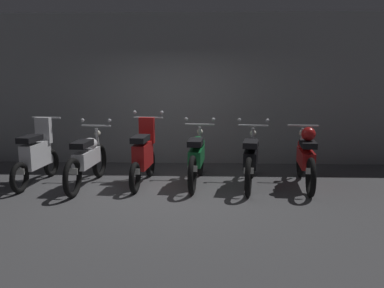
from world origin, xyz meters
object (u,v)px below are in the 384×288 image
motorbike_slot_1 (87,159)px  motorbike_slot_4 (251,158)px  motorbike_slot_5 (306,157)px  motorbike_slot_2 (143,155)px  motorbike_slot_0 (37,155)px  motorbike_slot_3 (197,157)px

motorbike_slot_1 → motorbike_slot_4: same height
motorbike_slot_1 → motorbike_slot_5: size_ratio=1.00×
motorbike_slot_1 → motorbike_slot_2: bearing=12.1°
motorbike_slot_0 → motorbike_slot_1: 0.97m
motorbike_slot_4 → motorbike_slot_5: motorbike_slot_4 is taller
motorbike_slot_3 → motorbike_slot_4: 0.97m
motorbike_slot_0 → motorbike_slot_3: 2.89m
motorbike_slot_2 → motorbike_slot_3: 0.96m
motorbike_slot_5 → motorbike_slot_4: bearing=179.9°
motorbike_slot_1 → motorbike_slot_5: (3.85, 0.14, 0.03)m
motorbike_slot_3 → motorbike_slot_4: same height
motorbike_slot_0 → motorbike_slot_4: size_ratio=0.87×
motorbike_slot_2 → motorbike_slot_3: size_ratio=0.86×
motorbike_slot_5 → motorbike_slot_2: bearing=178.6°
motorbike_slot_1 → motorbike_slot_4: bearing=2.8°
motorbike_slot_4 → motorbike_slot_5: (0.96, -0.00, 0.03)m
motorbike_slot_2 → motorbike_slot_5: motorbike_slot_2 is taller
motorbike_slot_1 → motorbike_slot_4: 2.89m
motorbike_slot_0 → motorbike_slot_4: motorbike_slot_0 is taller
motorbike_slot_3 → motorbike_slot_5: (1.92, -0.11, 0.03)m
motorbike_slot_1 → motorbike_slot_4: size_ratio=1.01×
motorbike_slot_5 → motorbike_slot_0: bearing=180.0°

